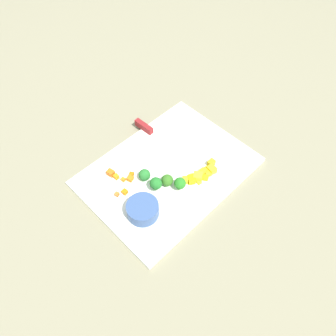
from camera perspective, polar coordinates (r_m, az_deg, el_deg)
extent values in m
plane|color=gray|center=(0.95, 0.00, -0.78)|extent=(4.00, 4.00, 0.00)
cube|color=white|center=(0.95, 0.00, -0.57)|extent=(0.46, 0.34, 0.01)
cylinder|color=#375389|center=(0.85, -4.36, -7.13)|extent=(0.08, 0.08, 0.04)
cube|color=silver|center=(0.95, 4.79, 0.55)|extent=(0.03, 0.18, 0.00)
cube|color=maroon|center=(1.04, -4.16, 7.12)|extent=(0.02, 0.07, 0.02)
cube|color=orange|center=(0.93, -8.88, -1.49)|extent=(0.01, 0.01, 0.01)
cube|color=orange|center=(0.90, -7.44, -4.09)|extent=(0.01, 0.02, 0.01)
cube|color=orange|center=(0.92, -7.69, -1.97)|extent=(0.01, 0.01, 0.01)
cube|color=orange|center=(0.94, -9.81, -0.84)|extent=(0.02, 0.02, 0.02)
cube|color=orange|center=(0.90, -8.75, -4.48)|extent=(0.01, 0.01, 0.01)
cube|color=orange|center=(0.93, -6.26, -1.06)|extent=(0.02, 0.02, 0.01)
cube|color=orange|center=(0.92, -6.50, -1.80)|extent=(0.02, 0.02, 0.01)
cube|color=yellow|center=(0.92, 5.13, -1.52)|extent=(0.03, 0.03, 0.02)
cube|color=yellow|center=(0.94, 7.51, -0.28)|extent=(0.02, 0.03, 0.02)
cube|color=yellow|center=(0.92, 5.33, -2.42)|extent=(0.01, 0.01, 0.01)
cube|color=yellow|center=(0.95, 7.44, 0.84)|extent=(0.02, 0.02, 0.02)
cube|color=yellow|center=(0.92, 6.45, -1.67)|extent=(0.02, 0.02, 0.01)
cube|color=yellow|center=(0.91, 2.97, -2.05)|extent=(0.02, 0.02, 0.02)
cube|color=yellow|center=(0.91, 4.03, -1.97)|extent=(0.03, 0.03, 0.02)
cube|color=yellow|center=(0.94, 6.61, -0.39)|extent=(0.02, 0.02, 0.01)
cube|color=yellow|center=(0.93, 5.87, -0.82)|extent=(0.02, 0.02, 0.02)
cube|color=yellow|center=(0.93, 6.91, -1.02)|extent=(0.02, 0.02, 0.01)
cylinder|color=#97B15D|center=(0.92, -4.00, -1.66)|extent=(0.01, 0.01, 0.01)
sphere|color=#28752E|center=(0.91, -4.05, -1.18)|extent=(0.03, 0.03, 0.03)
cylinder|color=#91B367|center=(0.91, -0.14, -2.58)|extent=(0.01, 0.01, 0.01)
sphere|color=#346C21|center=(0.90, -0.14, -2.11)|extent=(0.03, 0.03, 0.03)
cylinder|color=#87AF65|center=(0.90, -2.07, -3.24)|extent=(0.01, 0.01, 0.01)
sphere|color=#227027|center=(0.89, -2.10, -2.66)|extent=(0.03, 0.03, 0.03)
cylinder|color=#8DBA5F|center=(0.90, 2.03, -3.20)|extent=(0.01, 0.01, 0.01)
sphere|color=#267921|center=(0.89, 2.06, -2.63)|extent=(0.03, 0.03, 0.03)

